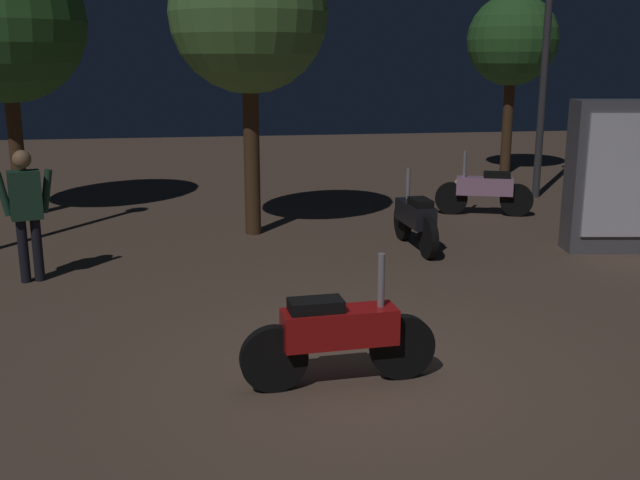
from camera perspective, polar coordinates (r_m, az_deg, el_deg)
ground_plane at (r=6.53m, az=3.72°, el=-10.23°), size 40.00×40.00×0.00m
motorcycle_red_foreground at (r=6.17m, az=1.46°, el=-7.29°), size 1.66×0.36×1.11m
motorcycle_black_parked_left at (r=10.60m, az=7.32°, el=1.64°), size 0.35×1.66×1.11m
motorcycle_pink_parked_right at (r=13.08m, az=12.50°, el=3.76°), size 1.60×0.63×1.11m
person_rider_beside at (r=9.52m, az=-21.62°, el=2.53°), size 0.66×0.33×1.60m
streetlamp_far at (r=14.91m, az=17.15°, el=16.76°), size 0.36×0.36×5.71m
tree_left_bg at (r=11.27m, az=-5.50°, el=16.85°), size 2.32×2.32×4.44m
tree_center_bg at (r=13.48m, az=-23.07°, el=15.11°), size 2.61×2.61×4.52m
tree_right_bg at (r=17.94m, az=14.55°, el=14.55°), size 2.04×2.04×4.05m
kiosk_billboard at (r=11.16m, az=22.52°, el=4.52°), size 1.66×0.76×2.10m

